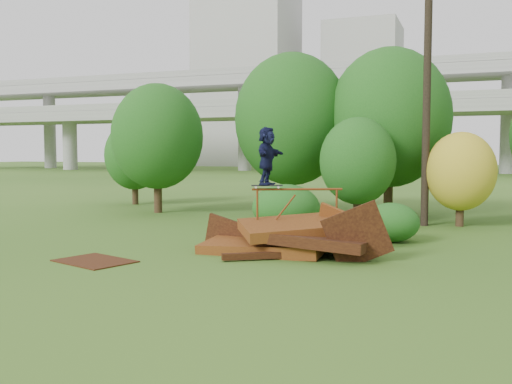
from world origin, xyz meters
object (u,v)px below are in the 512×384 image
(scrap_pile, at_px, (290,238))
(flat_plate, at_px, (95,261))
(skater, at_px, (267,156))
(utility_pole, at_px, (427,80))

(scrap_pile, height_order, flat_plate, scrap_pile)
(skater, relative_size, flat_plate, 0.86)
(utility_pole, bearing_deg, skater, -117.76)
(flat_plate, distance_m, utility_pole, 13.50)
(scrap_pile, xyz_separation_m, utility_pole, (2.93, 7.31, 4.93))
(skater, height_order, flat_plate, skater)
(flat_plate, bearing_deg, utility_pole, 54.99)
(flat_plate, bearing_deg, skater, 42.60)
(skater, bearing_deg, scrap_pile, -110.56)
(scrap_pile, xyz_separation_m, skater, (-0.76, 0.30, 2.20))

